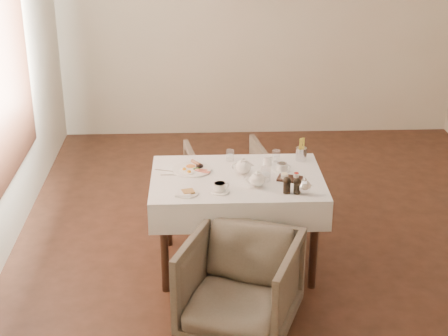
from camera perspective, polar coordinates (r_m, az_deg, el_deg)
name	(u,v)px	position (r m, az deg, el deg)	size (l,w,h in m)	color
table	(237,191)	(5.15, 1.08, -1.94)	(1.28, 0.88, 0.75)	black
armchair_near	(240,285)	(4.59, 1.35, -9.70)	(0.71, 0.73, 0.66)	brown
armchair_far	(227,180)	(6.12, 0.24, -0.99)	(0.67, 0.69, 0.63)	brown
breakfast_plate	(192,169)	(5.22, -2.65, -0.07)	(0.30, 0.30, 0.04)	white
side_plate	(186,193)	(4.83, -3.18, -2.10)	(0.17, 0.16, 0.02)	white
teapot_centre	(243,166)	(5.13, 1.61, 0.20)	(0.17, 0.13, 0.13)	white
teapot_front	(257,178)	(4.92, 2.77, -0.88)	(0.16, 0.12, 0.13)	white
creamer	(268,161)	(5.29, 3.64, 0.62)	(0.06, 0.06, 0.07)	white
teacup_near	(220,188)	(4.85, -0.35, -1.66)	(0.14, 0.14, 0.07)	white
teacup_far	(282,167)	(5.21, 4.84, 0.04)	(0.13, 0.13, 0.06)	white
glass_left	(230,155)	(5.37, 0.50, 1.06)	(0.06, 0.06, 0.09)	silver
glass_mid	(266,174)	(5.03, 3.48, -0.48)	(0.07, 0.07, 0.10)	silver
glass_right	(276,156)	(5.38, 4.36, 1.03)	(0.06, 0.06, 0.09)	silver
condiment_board	(290,178)	(5.07, 5.47, -0.81)	(0.21, 0.17, 0.05)	black
pepper_mill_left	(287,185)	(4.84, 5.25, -1.41)	(0.06, 0.06, 0.12)	black
pepper_mill_right	(297,186)	(4.84, 6.10, -1.48)	(0.06, 0.06, 0.12)	black
silver_pot	(305,186)	(4.84, 6.71, -1.48)	(0.11, 0.09, 0.12)	white
fries_cup	(301,150)	(5.40, 6.45, 1.46)	(0.09, 0.09, 0.18)	silver
cutlery_fork	(166,171)	(5.22, -4.85, -0.23)	(0.01, 0.18, 0.00)	silver
cutlery_knife	(173,175)	(5.14, -4.29, -0.59)	(0.01, 0.18, 0.00)	silver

